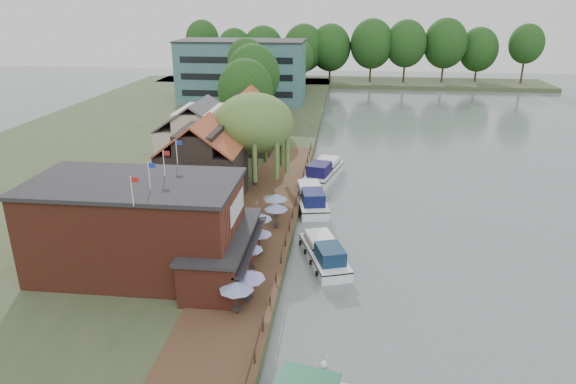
{
  "coord_description": "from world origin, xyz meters",
  "views": [
    {
      "loc": [
        -0.68,
        -34.73,
        20.59
      ],
      "look_at": [
        -6.0,
        12.0,
        3.0
      ],
      "focal_mm": 32.0,
      "sensor_mm": 36.0,
      "label": 1
    }
  ],
  "objects_px": {
    "umbrella_1": "(248,287)",
    "umbrella_6": "(276,206)",
    "willow": "(254,141)",
    "cruiser_0": "(324,250)",
    "pub": "(162,228)",
    "cruiser_1": "(311,196)",
    "umbrella_5": "(276,216)",
    "hotel_block": "(242,71)",
    "umbrella_0": "(237,298)",
    "cottage_c": "(247,121)",
    "umbrella_4": "(260,226)",
    "cottage_b": "(201,136)",
    "umbrella_2": "(250,257)",
    "cottage_a": "(203,161)",
    "cruiser_2": "(324,169)",
    "swan": "(324,364)",
    "umbrella_3": "(260,242)"
  },
  "relations": [
    {
      "from": "umbrella_1",
      "to": "cruiser_1",
      "type": "xyz_separation_m",
      "value": [
        2.86,
        20.73,
        -1.1
      ]
    },
    {
      "from": "willow",
      "to": "swan",
      "type": "distance_m",
      "value": 30.56
    },
    {
      "from": "pub",
      "to": "swan",
      "type": "xyz_separation_m",
      "value": [
        12.62,
        -8.55,
        -4.43
      ]
    },
    {
      "from": "hotel_block",
      "to": "umbrella_0",
      "type": "bearing_deg",
      "value": -79.09
    },
    {
      "from": "pub",
      "to": "cottage_c",
      "type": "bearing_deg",
      "value": 90.0
    },
    {
      "from": "cottage_b",
      "to": "cruiser_0",
      "type": "xyz_separation_m",
      "value": [
        15.99,
        -20.3,
        -4.17
      ]
    },
    {
      "from": "cottage_c",
      "to": "swan",
      "type": "relative_size",
      "value": 19.32
    },
    {
      "from": "cottage_a",
      "to": "cottage_b",
      "type": "height_order",
      "value": "same"
    },
    {
      "from": "willow",
      "to": "cruiser_0",
      "type": "bearing_deg",
      "value": -60.97
    },
    {
      "from": "cruiser_0",
      "to": "cruiser_1",
      "type": "bearing_deg",
      "value": 80.68
    },
    {
      "from": "cruiser_2",
      "to": "cottage_b",
      "type": "bearing_deg",
      "value": -161.6
    },
    {
      "from": "cottage_a",
      "to": "umbrella_5",
      "type": "bearing_deg",
      "value": -37.25
    },
    {
      "from": "willow",
      "to": "umbrella_1",
      "type": "xyz_separation_m",
      "value": [
        3.65,
        -23.76,
        -3.93
      ]
    },
    {
      "from": "willow",
      "to": "cruiser_1",
      "type": "xyz_separation_m",
      "value": [
        6.51,
        -3.03,
        -5.03
      ]
    },
    {
      "from": "cottage_b",
      "to": "willow",
      "type": "bearing_deg",
      "value": -33.69
    },
    {
      "from": "umbrella_3",
      "to": "willow",
      "type": "bearing_deg",
      "value": 101.18
    },
    {
      "from": "pub",
      "to": "cruiser_2",
      "type": "distance_m",
      "value": 28.6
    },
    {
      "from": "cruiser_1",
      "to": "cruiser_2",
      "type": "xyz_separation_m",
      "value": [
        0.91,
        9.24,
        0.06
      ]
    },
    {
      "from": "umbrella_6",
      "to": "umbrella_3",
      "type": "bearing_deg",
      "value": -91.88
    },
    {
      "from": "cruiser_0",
      "to": "swan",
      "type": "distance_m",
      "value": 13.29
    },
    {
      "from": "cottage_a",
      "to": "cottage_b",
      "type": "distance_m",
      "value": 10.44
    },
    {
      "from": "umbrella_0",
      "to": "umbrella_1",
      "type": "bearing_deg",
      "value": 72.8
    },
    {
      "from": "pub",
      "to": "hotel_block",
      "type": "xyz_separation_m",
      "value": [
        -8.0,
        71.0,
        2.5
      ]
    },
    {
      "from": "umbrella_5",
      "to": "cruiser_0",
      "type": "relative_size",
      "value": 0.26
    },
    {
      "from": "umbrella_1",
      "to": "swan",
      "type": "relative_size",
      "value": 5.57
    },
    {
      "from": "umbrella_2",
      "to": "cruiser_1",
      "type": "xyz_separation_m",
      "value": [
        3.48,
        16.52,
        -1.1
      ]
    },
    {
      "from": "cruiser_0",
      "to": "pub",
      "type": "bearing_deg",
      "value": -177.13
    },
    {
      "from": "umbrella_5",
      "to": "cottage_b",
      "type": "bearing_deg",
      "value": 124.84
    },
    {
      "from": "cruiser_0",
      "to": "umbrella_1",
      "type": "bearing_deg",
      "value": -138.34
    },
    {
      "from": "umbrella_2",
      "to": "pub",
      "type": "bearing_deg",
      "value": -176.06
    },
    {
      "from": "cruiser_1",
      "to": "hotel_block",
      "type": "bearing_deg",
      "value": 97.56
    },
    {
      "from": "umbrella_6",
      "to": "cruiser_0",
      "type": "relative_size",
      "value": 0.26
    },
    {
      "from": "pub",
      "to": "cruiser_1",
      "type": "relative_size",
      "value": 2.04
    },
    {
      "from": "cottage_c",
      "to": "umbrella_0",
      "type": "xyz_separation_m",
      "value": [
        6.7,
        -39.22,
        -2.96
      ]
    },
    {
      "from": "umbrella_1",
      "to": "umbrella_6",
      "type": "bearing_deg",
      "value": 90.3
    },
    {
      "from": "hotel_block",
      "to": "umbrella_1",
      "type": "height_order",
      "value": "hotel_block"
    },
    {
      "from": "pub",
      "to": "cruiser_1",
      "type": "distance_m",
      "value": 20.01
    },
    {
      "from": "umbrella_5",
      "to": "cruiser_0",
      "type": "distance_m",
      "value": 6.13
    },
    {
      "from": "cottage_b",
      "to": "willow",
      "type": "height_order",
      "value": "willow"
    },
    {
      "from": "umbrella_5",
      "to": "cruiser_1",
      "type": "xyz_separation_m",
      "value": [
        2.59,
        8.37,
        -1.1
      ]
    },
    {
      "from": "umbrella_1",
      "to": "umbrella_6",
      "type": "relative_size",
      "value": 1.03
    },
    {
      "from": "umbrella_3",
      "to": "cottage_c",
      "type": "bearing_deg",
      "value": 102.49
    },
    {
      "from": "pub",
      "to": "cottage_b",
      "type": "bearing_deg",
      "value": 99.09
    },
    {
      "from": "cottage_b",
      "to": "umbrella_1",
      "type": "distance_m",
      "value": 30.98
    },
    {
      "from": "umbrella_6",
      "to": "umbrella_2",
      "type": "bearing_deg",
      "value": -92.91
    },
    {
      "from": "cruiser_1",
      "to": "pub",
      "type": "bearing_deg",
      "value": -131.4
    },
    {
      "from": "cottage_c",
      "to": "umbrella_6",
      "type": "relative_size",
      "value": 3.58
    },
    {
      "from": "umbrella_0",
      "to": "cruiser_0",
      "type": "bearing_deg",
      "value": 61.88
    },
    {
      "from": "cottage_c",
      "to": "umbrella_4",
      "type": "distance_m",
      "value": 28.59
    },
    {
      "from": "cottage_b",
      "to": "cruiser_2",
      "type": "height_order",
      "value": "cottage_b"
    }
  ]
}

